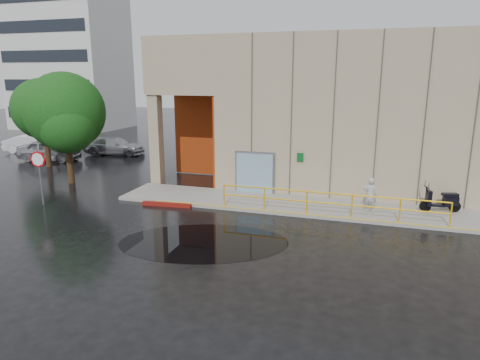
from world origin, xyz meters
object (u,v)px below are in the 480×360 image
object	(u,v)px
red_curb	(167,204)
tree_near	(66,115)
person	(370,195)
car_a	(49,150)
stop_sign	(39,166)
tree_far	(44,112)
car_c	(114,146)
scooter	(442,195)
car_b	(32,144)

from	to	relation	value
red_curb	tree_near	bearing A→B (deg)	161.78
person	car_a	distance (m)	23.07
stop_sign	tree_near	size ratio (longest dim) A/B	0.42
stop_sign	tree_far	size ratio (longest dim) A/B	0.44
car_a	car_c	distance (m)	4.71
car_c	tree_far	xyz separation A→B (m)	(-1.53, -5.37, 3.03)
car_c	tree_far	distance (m)	6.35
scooter	tree_far	size ratio (longest dim) A/B	0.31
car_b	tree_far	distance (m)	7.35
scooter	tree_near	xyz separation A→B (m)	(-19.30, -0.07, 2.94)
car_a	tree_near	size ratio (longest dim) A/B	0.71
red_curb	tree_near	world-z (taller)	tree_near
red_curb	car_b	size ratio (longest dim) A/B	0.56
person	car_a	bearing A→B (deg)	-9.04
person	car_c	distance (m)	21.52
red_curb	tree_far	bearing A→B (deg)	153.54
scooter	car_c	xyz separation A→B (m)	(-22.22, 8.73, -0.26)
car_a	car_b	bearing A→B (deg)	49.13
car_b	car_c	size ratio (longest dim) A/B	0.91
car_c	tree_far	size ratio (longest dim) A/B	0.80
car_c	tree_near	world-z (taller)	tree_near
tree_near	person	bearing A→B (deg)	-3.05
scooter	red_curb	xyz separation A→B (m)	(-12.13, -2.42, -0.84)
stop_sign	car_a	bearing A→B (deg)	143.90
car_b	red_curb	bearing A→B (deg)	-136.27
stop_sign	red_curb	distance (m)	6.23
stop_sign	tree_near	world-z (taller)	tree_near
red_curb	car_c	distance (m)	15.05
scooter	tree_far	bearing A→B (deg)	157.51
car_a	tree_near	xyz separation A→B (m)	(5.96, -5.19, 3.12)
stop_sign	tree_far	xyz separation A→B (m)	(-5.85, 7.29, 1.81)
scooter	tree_near	size ratio (longest dim) A/B	0.29
tree_near	tree_far	distance (m)	5.62
stop_sign	tree_near	bearing A→B (deg)	124.63
red_curb	car_c	bearing A→B (deg)	132.14
scooter	red_curb	bearing A→B (deg)	176.85
stop_sign	car_b	bearing A→B (deg)	148.80
scooter	tree_far	world-z (taller)	tree_far
car_b	tree_near	distance (m)	12.73
tree_far	tree_near	bearing A→B (deg)	-37.55
scooter	car_b	distance (m)	29.95
red_curb	car_c	size ratio (longest dim) A/B	0.51
car_b	car_c	bearing A→B (deg)	-95.78
red_curb	scooter	bearing A→B (deg)	11.29
scooter	car_a	size ratio (longest dim) A/B	0.41
car_c	scooter	bearing A→B (deg)	-121.87
stop_sign	car_b	size ratio (longest dim) A/B	0.61
red_curb	tree_far	size ratio (longest dim) A/B	0.41
scooter	tree_near	world-z (taller)	tree_near
car_b	car_c	xyz separation A→B (m)	(6.76, 1.18, -0.02)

